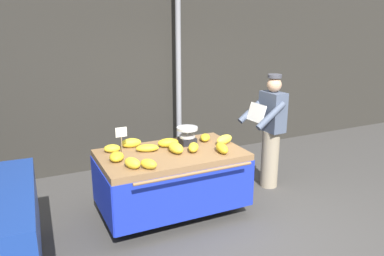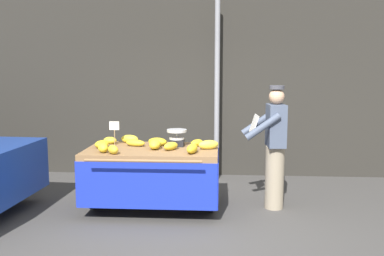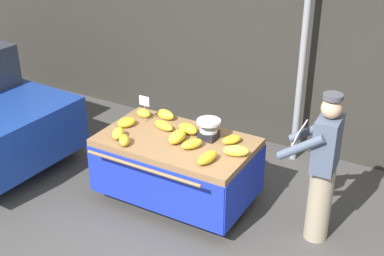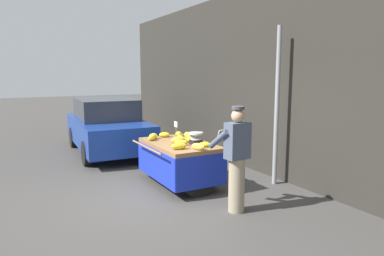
{
  "view_description": "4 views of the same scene",
  "coord_description": "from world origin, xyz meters",
  "px_view_note": "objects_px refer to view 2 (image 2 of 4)",
  "views": [
    {
      "loc": [
        -2.24,
        -3.34,
        2.46
      ],
      "look_at": [
        -0.2,
        0.92,
        1.12
      ],
      "focal_mm": 35.71,
      "sensor_mm": 36.0,
      "label": 1
    },
    {
      "loc": [
        0.39,
        -4.76,
        1.94
      ],
      "look_at": [
        0.01,
        0.97,
        1.13
      ],
      "focal_mm": 39.5,
      "sensor_mm": 36.0,
      "label": 2
    },
    {
      "loc": [
        2.3,
        -3.74,
        3.71
      ],
      "look_at": [
        -0.36,
        0.91,
        1.02
      ],
      "focal_mm": 49.36,
      "sensor_mm": 36.0,
      "label": 3
    },
    {
      "loc": [
        5.63,
        -2.23,
        2.23
      ],
      "look_at": [
        -0.19,
        0.94,
        1.19
      ],
      "focal_mm": 33.18,
      "sensor_mm": 36.0,
      "label": 4
    }
  ],
  "objects_px": {
    "banana_bunch_11": "(103,148)",
    "banana_bunch_8": "(135,143)",
    "banana_bunch_3": "(208,145)",
    "banana_bunch_1": "(158,142)",
    "banana_bunch_7": "(102,144)",
    "banana_cart": "(153,165)",
    "vendor_person": "(274,147)",
    "banana_bunch_0": "(110,140)",
    "banana_bunch_2": "(197,143)",
    "price_sign": "(114,128)",
    "banana_bunch_10": "(192,149)",
    "banana_bunch_6": "(130,139)",
    "banana_bunch_4": "(113,150)",
    "banana_bunch_9": "(155,144)",
    "weighing_scale": "(177,138)",
    "street_pole": "(217,91)",
    "banana_bunch_5": "(171,146)"
  },
  "relations": [
    {
      "from": "banana_bunch_11",
      "to": "banana_bunch_8",
      "type": "bearing_deg",
      "value": 53.81
    },
    {
      "from": "banana_bunch_3",
      "to": "banana_bunch_11",
      "type": "distance_m",
      "value": 1.39
    },
    {
      "from": "banana_bunch_1",
      "to": "banana_bunch_7",
      "type": "bearing_deg",
      "value": -164.01
    },
    {
      "from": "banana_cart",
      "to": "vendor_person",
      "type": "height_order",
      "value": "vendor_person"
    },
    {
      "from": "banana_bunch_11",
      "to": "banana_bunch_0",
      "type": "bearing_deg",
      "value": 96.5
    },
    {
      "from": "banana_bunch_2",
      "to": "banana_bunch_1",
      "type": "bearing_deg",
      "value": -177.05
    },
    {
      "from": "price_sign",
      "to": "banana_bunch_8",
      "type": "relative_size",
      "value": 1.17
    },
    {
      "from": "banana_bunch_10",
      "to": "vendor_person",
      "type": "relative_size",
      "value": 0.17
    },
    {
      "from": "banana_bunch_6",
      "to": "banana_bunch_10",
      "type": "relative_size",
      "value": 0.89
    },
    {
      "from": "banana_bunch_1",
      "to": "banana_bunch_3",
      "type": "height_order",
      "value": "banana_bunch_3"
    },
    {
      "from": "banana_cart",
      "to": "banana_bunch_6",
      "type": "relative_size",
      "value": 6.92
    },
    {
      "from": "banana_bunch_0",
      "to": "banana_bunch_4",
      "type": "relative_size",
      "value": 0.98
    },
    {
      "from": "banana_bunch_8",
      "to": "banana_bunch_9",
      "type": "relative_size",
      "value": 0.99
    },
    {
      "from": "banana_bunch_4",
      "to": "banana_bunch_8",
      "type": "xyz_separation_m",
      "value": [
        0.18,
        0.55,
        -0.01
      ]
    },
    {
      "from": "banana_bunch_3",
      "to": "banana_bunch_4",
      "type": "distance_m",
      "value": 1.27
    },
    {
      "from": "banana_bunch_1",
      "to": "banana_bunch_2",
      "type": "height_order",
      "value": "banana_bunch_1"
    },
    {
      "from": "banana_bunch_6",
      "to": "banana_bunch_7",
      "type": "relative_size",
      "value": 1.13
    },
    {
      "from": "weighing_scale",
      "to": "banana_bunch_0",
      "type": "bearing_deg",
      "value": 173.32
    },
    {
      "from": "banana_bunch_6",
      "to": "vendor_person",
      "type": "distance_m",
      "value": 2.08
    },
    {
      "from": "banana_bunch_3",
      "to": "banana_bunch_6",
      "type": "distance_m",
      "value": 1.23
    },
    {
      "from": "banana_bunch_8",
      "to": "banana_bunch_4",
      "type": "bearing_deg",
      "value": -107.7
    },
    {
      "from": "street_pole",
      "to": "banana_bunch_5",
      "type": "relative_size",
      "value": 11.91
    },
    {
      "from": "banana_bunch_2",
      "to": "banana_bunch_3",
      "type": "bearing_deg",
      "value": -54.67
    },
    {
      "from": "banana_bunch_10",
      "to": "banana_bunch_11",
      "type": "height_order",
      "value": "banana_bunch_11"
    },
    {
      "from": "banana_cart",
      "to": "weighing_scale",
      "type": "xyz_separation_m",
      "value": [
        0.32,
        0.2,
        0.34
      ]
    },
    {
      "from": "weighing_scale",
      "to": "banana_bunch_5",
      "type": "xyz_separation_m",
      "value": [
        -0.05,
        -0.29,
        -0.06
      ]
    },
    {
      "from": "banana_cart",
      "to": "banana_bunch_2",
      "type": "distance_m",
      "value": 0.7
    },
    {
      "from": "banana_bunch_3",
      "to": "banana_bunch_8",
      "type": "bearing_deg",
      "value": 171.5
    },
    {
      "from": "banana_bunch_0",
      "to": "banana_bunch_8",
      "type": "relative_size",
      "value": 0.7
    },
    {
      "from": "banana_bunch_7",
      "to": "banana_bunch_10",
      "type": "height_order",
      "value": "banana_bunch_10"
    },
    {
      "from": "banana_bunch_6",
      "to": "banana_bunch_11",
      "type": "height_order",
      "value": "same"
    },
    {
      "from": "banana_bunch_1",
      "to": "banana_bunch_11",
      "type": "distance_m",
      "value": 0.82
    },
    {
      "from": "vendor_person",
      "to": "banana_bunch_1",
      "type": "bearing_deg",
      "value": 179.36
    },
    {
      "from": "banana_bunch_8",
      "to": "banana_bunch_11",
      "type": "bearing_deg",
      "value": -126.19
    },
    {
      "from": "banana_bunch_4",
      "to": "vendor_person",
      "type": "xyz_separation_m",
      "value": [
        2.11,
        0.59,
        -0.05
      ]
    },
    {
      "from": "banana_bunch_3",
      "to": "banana_bunch_8",
      "type": "height_order",
      "value": "banana_bunch_3"
    },
    {
      "from": "street_pole",
      "to": "banana_bunch_6",
      "type": "height_order",
      "value": "street_pole"
    },
    {
      "from": "banana_bunch_5",
      "to": "banana_bunch_11",
      "type": "distance_m",
      "value": 0.89
    },
    {
      "from": "banana_bunch_4",
      "to": "banana_bunch_9",
      "type": "distance_m",
      "value": 0.6
    },
    {
      "from": "banana_bunch_5",
      "to": "banana_bunch_10",
      "type": "xyz_separation_m",
      "value": [
        0.3,
        -0.19,
        0.01
      ]
    },
    {
      "from": "banana_bunch_4",
      "to": "banana_bunch_5",
      "type": "relative_size",
      "value": 0.79
    },
    {
      "from": "banana_bunch_5",
      "to": "banana_bunch_11",
      "type": "xyz_separation_m",
      "value": [
        -0.86,
        -0.21,
        0.01
      ]
    },
    {
      "from": "street_pole",
      "to": "banana_bunch_11",
      "type": "height_order",
      "value": "street_pole"
    },
    {
      "from": "banana_cart",
      "to": "banana_bunch_0",
      "type": "xyz_separation_m",
      "value": [
        -0.67,
        0.31,
        0.28
      ]
    },
    {
      "from": "banana_bunch_10",
      "to": "banana_bunch_11",
      "type": "relative_size",
      "value": 1.31
    },
    {
      "from": "price_sign",
      "to": "banana_bunch_1",
      "type": "xyz_separation_m",
      "value": [
        0.61,
        -0.0,
        -0.19
      ]
    },
    {
      "from": "banana_bunch_11",
      "to": "price_sign",
      "type": "bearing_deg",
      "value": 87.15
    },
    {
      "from": "street_pole",
      "to": "weighing_scale",
      "type": "relative_size",
      "value": 11.15
    },
    {
      "from": "banana_bunch_7",
      "to": "banana_bunch_8",
      "type": "relative_size",
      "value": 0.8
    },
    {
      "from": "weighing_scale",
      "to": "banana_bunch_6",
      "type": "height_order",
      "value": "weighing_scale"
    }
  ]
}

